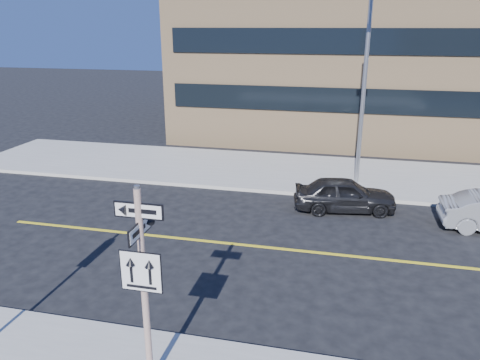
# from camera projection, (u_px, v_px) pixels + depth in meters

# --- Properties ---
(ground) EXTENTS (120.00, 120.00, 0.00)m
(ground) POSITION_uv_depth(u_px,v_px,m) (192.00, 314.00, 11.58)
(ground) COLOR black
(ground) RESTS_ON ground
(sign_pole) EXTENTS (0.92, 0.92, 4.06)m
(sign_pole) POSITION_uv_depth(u_px,v_px,m) (143.00, 278.00, 8.49)
(sign_pole) COLOR silver
(sign_pole) RESTS_ON near_sidewalk
(parked_car_a) EXTENTS (2.12, 4.02, 1.30)m
(parked_car_a) POSITION_uv_depth(u_px,v_px,m) (345.00, 194.00, 17.83)
(parked_car_a) COLOR black
(parked_car_a) RESTS_ON ground
(streetlight_a) EXTENTS (0.55, 2.25, 8.00)m
(streetlight_a) POSITION_uv_depth(u_px,v_px,m) (365.00, 77.00, 19.16)
(streetlight_a) COLOR gray
(streetlight_a) RESTS_ON far_sidewalk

